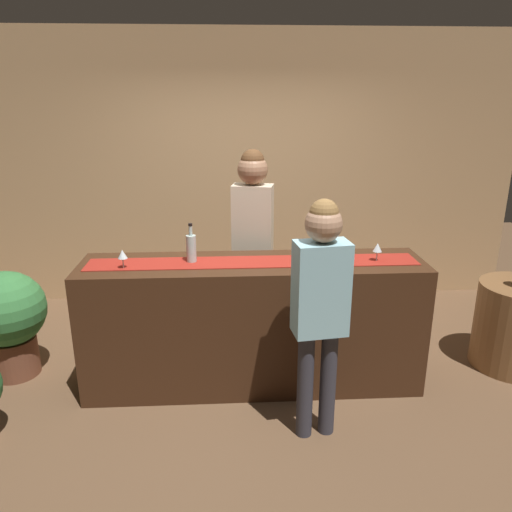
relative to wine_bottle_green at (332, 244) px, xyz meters
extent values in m
plane|color=brown|center=(-0.61, -0.06, -1.15)|extent=(10.00, 10.00, 0.00)
cube|color=tan|center=(-0.61, 1.84, 0.30)|extent=(6.00, 0.12, 2.90)
cube|color=#3D2314|center=(-0.61, -0.06, -0.63)|extent=(2.62, 0.60, 1.03)
cube|color=maroon|center=(-0.61, -0.06, -0.11)|extent=(2.49, 0.28, 0.01)
cylinder|color=#194723|center=(0.00, 0.00, -0.01)|extent=(0.07, 0.07, 0.21)
cylinder|color=#194723|center=(0.00, 0.00, 0.13)|extent=(0.03, 0.03, 0.08)
cylinder|color=black|center=(0.00, 0.00, 0.18)|extent=(0.03, 0.03, 0.02)
cylinder|color=#B2C6C1|center=(-1.07, -0.03, -0.01)|extent=(0.07, 0.07, 0.21)
cylinder|color=#B2C6C1|center=(-1.07, -0.03, 0.13)|extent=(0.03, 0.03, 0.08)
cylinder|color=black|center=(-1.07, -0.03, 0.18)|extent=(0.03, 0.03, 0.02)
cylinder|color=silver|center=(0.33, -0.09, -0.11)|extent=(0.06, 0.06, 0.00)
cylinder|color=silver|center=(0.33, -0.09, -0.07)|extent=(0.01, 0.01, 0.08)
cone|color=silver|center=(0.33, -0.09, 0.00)|extent=(0.07, 0.07, 0.06)
cylinder|color=silver|center=(-1.56, -0.14, -0.11)|extent=(0.06, 0.06, 0.00)
cylinder|color=silver|center=(-1.56, -0.14, -0.07)|extent=(0.01, 0.01, 0.08)
cone|color=silver|center=(-1.56, -0.14, 0.00)|extent=(0.07, 0.07, 0.06)
cylinder|color=#26262B|center=(-0.50, 0.51, -0.72)|extent=(0.11, 0.11, 0.85)
cylinder|color=#26262B|center=(-0.66, 0.54, -0.72)|extent=(0.11, 0.11, 0.85)
cube|color=beige|center=(-0.58, 0.52, 0.04)|extent=(0.37, 0.27, 0.67)
sphere|color=#9E7051|center=(-0.58, 0.52, 0.50)|extent=(0.25, 0.25, 0.25)
sphere|color=brown|center=(-0.58, 0.52, 0.57)|extent=(0.20, 0.20, 0.20)
cylinder|color=#33333D|center=(-0.30, -0.73, -0.76)|extent=(0.11, 0.11, 0.77)
cylinder|color=#33333D|center=(-0.14, -0.71, -0.76)|extent=(0.11, 0.11, 0.77)
cube|color=#99D1E0|center=(-0.22, -0.72, -0.07)|extent=(0.36, 0.24, 0.61)
sphere|color=tan|center=(-0.22, -0.72, 0.35)|extent=(0.23, 0.23, 0.23)
sphere|color=olive|center=(-0.22, -0.72, 0.42)|extent=(0.18, 0.18, 0.18)
cylinder|color=brown|center=(-2.60, 0.17, -0.98)|extent=(0.38, 0.38, 0.33)
sphere|color=#387A3D|center=(-2.60, 0.17, -0.55)|extent=(0.62, 0.62, 0.62)
camera|label=1|loc=(-0.79, -3.59, 1.10)|focal=34.64mm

